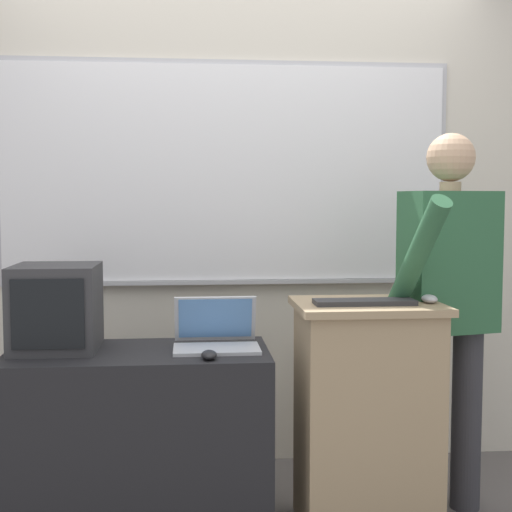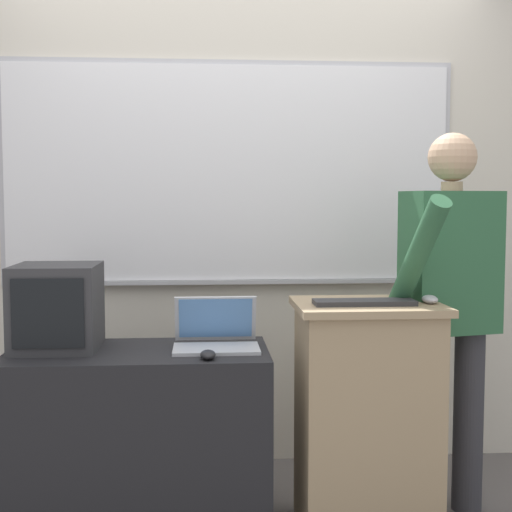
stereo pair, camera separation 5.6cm
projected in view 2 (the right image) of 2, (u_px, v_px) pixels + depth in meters
back_wall at (239, 197)px, 3.70m from camera, size 6.40×0.17×2.76m
lectern_podium at (366, 416)px, 2.93m from camera, size 0.59×0.47×0.95m
side_desk at (139, 442)px, 2.92m from camera, size 1.06×0.52×0.76m
person_presenter at (450, 299)px, 3.04m from camera, size 0.56×0.58×1.65m
laptop at (216, 334)px, 2.94m from camera, size 0.35×0.28×0.21m
wireless_keyboard at (364, 302)px, 2.83m from camera, size 0.40×0.12×0.02m
computer_mouse_by_laptop at (208, 355)px, 2.73m from camera, size 0.06×0.10×0.03m
computer_mouse_by_keyboard at (430, 299)px, 2.87m from camera, size 0.06×0.10×0.03m
crt_monitor at (57, 307)px, 2.91m from camera, size 0.34×0.36×0.35m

